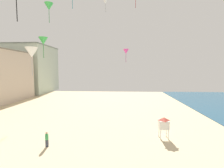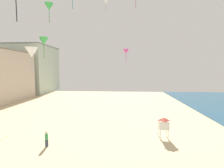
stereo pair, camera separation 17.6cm
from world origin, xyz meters
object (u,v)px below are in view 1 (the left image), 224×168
object	(u,v)px
lifeguard_stand	(164,123)
kite_white_delta_2	(32,52)
kite_magenta_delta	(126,51)
kite_green_delta	(49,7)
kite_flyer	(47,138)
kite_green_delta_2	(43,41)
kite_white_delta	(105,1)

from	to	relation	value
lifeguard_stand	kite_white_delta_2	bearing A→B (deg)	-179.98
kite_magenta_delta	kite_green_delta	xyz separation A→B (m)	(-10.39, -2.32, 5.76)
kite_flyer	kite_green_delta	bearing A→B (deg)	-16.52
kite_magenta_delta	kite_green_delta_2	xyz separation A→B (m)	(-15.87, 7.17, 2.87)
kite_flyer	kite_green_delta_2	xyz separation A→B (m)	(-7.33, 15.28, 12.88)
kite_green_delta_2	kite_white_delta	bearing A→B (deg)	19.81
kite_white_delta_2	kite_magenta_delta	bearing A→B (deg)	29.26
kite_flyer	kite_green_delta_2	bearing A→B (deg)	-8.66
kite_white_delta_2	kite_green_delta_2	bearing A→B (deg)	110.36
kite_flyer	kite_green_delta	world-z (taller)	kite_green_delta
kite_green_delta_2	kite_flyer	bearing A→B (deg)	-64.37
kite_flyer	lifeguard_stand	size ratio (longest dim) A/B	0.64
kite_magenta_delta	kite_green_delta	size ratio (longest dim) A/B	0.75
kite_flyer	kite_white_delta	distance (m)	29.51
lifeguard_stand	kite_green_delta	world-z (taller)	kite_green_delta
kite_white_delta	kite_magenta_delta	world-z (taller)	kite_white_delta
kite_flyer	kite_white_delta_2	distance (m)	9.81
lifeguard_stand	kite_magenta_delta	xyz separation A→B (m)	(-4.50, 4.98, 9.08)
kite_flyer	kite_white_delta_2	world-z (taller)	kite_white_delta_2
lifeguard_stand	kite_white_delta_2	size ratio (longest dim) A/B	0.78
kite_white_delta	kite_green_delta	xyz separation A→B (m)	(-6.25, -13.72, -5.93)
kite_white_delta_2	kite_green_delta_2	distance (m)	14.63
lifeguard_stand	kite_white_delta_2	xyz separation A→B (m)	(-15.43, -1.14, 8.39)
kite_white_delta	kite_green_delta	size ratio (longest dim) A/B	1.04
kite_white_delta_2	kite_flyer	bearing A→B (deg)	-39.59
kite_magenta_delta	kite_white_delta_2	bearing A→B (deg)	-150.74
kite_green_delta	kite_green_delta_2	bearing A→B (deg)	119.98
kite_green_delta	kite_green_delta_2	size ratio (longest dim) A/B	0.65
kite_green_delta	kite_white_delta_2	world-z (taller)	kite_green_delta
kite_magenta_delta	kite_flyer	bearing A→B (deg)	-136.47
kite_flyer	kite_white_delta	size ratio (longest dim) A/B	0.60
lifeguard_stand	kite_white_delta_2	world-z (taller)	kite_white_delta_2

